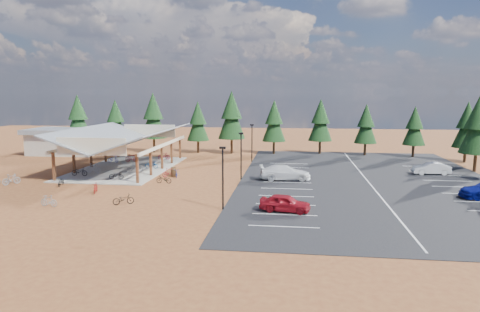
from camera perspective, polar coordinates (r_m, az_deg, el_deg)
ground at (r=45.43m, az=-6.45°, el=-3.50°), size 140.00×140.00×0.00m
asphalt_lot at (r=47.78m, az=16.61°, el=-3.19°), size 27.00×44.00×0.04m
concrete_pad at (r=55.02m, az=-14.90°, el=-1.57°), size 10.60×18.60×0.10m
bike_pavilion at (r=54.51m, az=-15.05°, el=2.34°), size 11.65×19.40×4.97m
outbuilding at (r=70.65m, az=-22.18°, el=1.88°), size 11.00×7.00×3.90m
lamp_post_0 at (r=34.24m, az=-2.31°, el=-2.33°), size 0.50×0.25×5.14m
lamp_post_1 at (r=45.96m, az=0.15°, el=0.46°), size 0.50×0.25×5.14m
lamp_post_2 at (r=57.80m, az=1.60°, el=2.12°), size 0.50×0.25×5.14m
trash_bin_0 at (r=48.51m, az=-8.83°, el=-2.24°), size 0.60×0.60×0.90m
trash_bin_1 at (r=49.69m, az=-8.87°, el=-1.98°), size 0.60×0.60×0.90m
pine_0 at (r=73.55m, az=-20.79°, el=4.94°), size 3.89×3.89×9.06m
pine_1 at (r=72.19m, az=-16.26°, el=4.71°), size 3.55×3.55×8.26m
pine_2 at (r=68.27m, az=-11.48°, el=5.25°), size 4.02×4.02×9.37m
pine_3 at (r=66.87m, az=-5.64°, el=4.60°), size 3.44×3.44×8.02m
pine_4 at (r=65.63m, az=-1.13°, el=5.44°), size 4.14×4.14×9.65m
pine_5 at (r=65.31m, az=4.56°, el=4.65°), size 3.54×3.54×8.25m
pine_6 at (r=66.41m, az=10.69°, el=4.69°), size 3.62×3.62×8.44m
pine_7 at (r=66.39m, az=16.45°, el=4.10°), size 3.31×3.31×7.71m
pine_8 at (r=66.96m, az=22.24°, el=3.70°), size 3.19×3.19×7.43m
pine_12 at (r=57.61m, az=29.15°, el=3.62°), size 3.92×3.92×9.13m
pine_13 at (r=65.07m, az=28.03°, el=3.65°), size 3.53×3.53×8.22m
bike_0 at (r=51.25m, az=-20.63°, el=-1.95°), size 1.91×0.73×0.99m
bike_1 at (r=52.70m, az=-18.98°, el=-1.54°), size 1.81×0.60×1.07m
bike_2 at (r=59.73m, az=-16.55°, el=-0.41°), size 1.64×0.83×0.82m
bike_3 at (r=59.54m, az=-14.26°, el=-0.24°), size 1.74×0.57×1.03m
bike_4 at (r=48.03m, az=-16.16°, el=-2.50°), size 1.60×0.61×0.83m
bike_5 at (r=52.35m, az=-13.77°, el=-1.37°), size 1.89×1.07×1.09m
bike_6 at (r=53.75m, az=-11.73°, el=-1.15°), size 1.79×0.87×0.90m
bike_7 at (r=60.45m, az=-10.11°, el=0.01°), size 1.77×0.75×1.03m
bike_8 at (r=46.97m, az=-22.75°, el=-3.19°), size 0.87×1.69×0.84m
bike_9 at (r=49.81m, az=-28.19°, el=-2.76°), size 1.38×1.85×1.11m
bike_11 at (r=42.49m, az=-18.71°, el=-4.05°), size 0.90×1.75×1.01m
bike_12 at (r=37.61m, az=-15.29°, el=-5.57°), size 1.83×1.36×0.92m
bike_13 at (r=39.01m, az=-24.13°, el=-5.48°), size 1.65×0.69×0.96m
bike_14 at (r=48.35m, az=-8.49°, el=-2.23°), size 1.18×1.92×0.95m
bike_15 at (r=48.73m, az=-9.46°, el=-2.14°), size 1.45×1.55×1.00m
bike_16 at (r=45.25m, az=-10.12°, el=-3.08°), size 1.63×0.62×0.85m
car_0 at (r=34.22m, az=6.04°, el=-6.24°), size 4.24×2.27×1.37m
car_3 at (r=46.35m, az=6.01°, el=-2.20°), size 5.70×2.87×1.59m
car_9 at (r=53.82m, az=24.10°, el=-1.52°), size 4.22×1.53×1.38m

